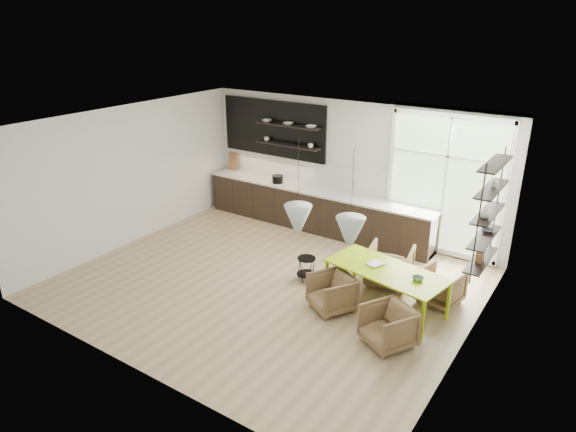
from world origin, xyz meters
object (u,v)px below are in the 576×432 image
object	(u,v)px
dining_table	(386,272)
armchair_back_right	(441,287)
armchair_front_right	(388,326)
armchair_back_left	(390,265)
wire_stool	(306,266)
armchair_front_left	(332,293)

from	to	relation	value
dining_table	armchair_back_right	bearing A→B (deg)	53.80
dining_table	armchair_back_right	xyz separation A→B (m)	(0.72, 0.68, -0.36)
armchair_back_right	armchair_front_right	size ratio (longest dim) A/B	0.98
armchair_front_right	dining_table	bearing A→B (deg)	146.27
armchair_back_right	armchair_front_right	xyz separation A→B (m)	(-0.26, -1.60, 0.01)
armchair_back_left	wire_stool	size ratio (longest dim) A/B	1.74
armchair_back_left	armchair_back_right	distance (m)	1.00
armchair_front_left	armchair_front_right	world-z (taller)	armchair_front_right
armchair_back_right	armchair_back_left	bearing A→B (deg)	2.73
dining_table	armchair_back_left	bearing A→B (deg)	118.91
armchair_front_left	armchair_front_right	distance (m)	1.23
armchair_back_right	wire_stool	bearing A→B (deg)	25.55
armchair_front_right	armchair_front_left	bearing A→B (deg)	-168.85
armchair_back_right	wire_stool	xyz separation A→B (m)	(-2.30, -0.59, -0.01)
dining_table	armchair_back_left	size ratio (longest dim) A/B	2.65
dining_table	wire_stool	distance (m)	1.63
dining_table	armchair_back_left	xyz separation A→B (m)	(-0.27, 0.82, -0.31)
armchair_back_left	armchair_front_right	size ratio (longest dim) A/B	1.15
dining_table	armchair_front_left	size ratio (longest dim) A/B	3.08
armchair_front_left	dining_table	bearing A→B (deg)	68.14
armchair_front_left	wire_stool	xyz separation A→B (m)	(-0.88, 0.62, -0.02)
wire_stool	armchair_front_left	bearing A→B (deg)	-35.12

